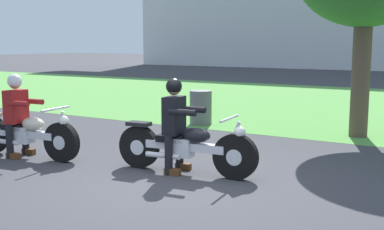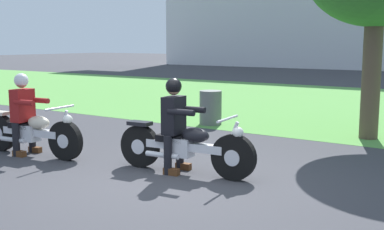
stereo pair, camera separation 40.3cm
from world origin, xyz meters
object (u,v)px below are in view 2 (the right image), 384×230
at_px(rider_lead, 175,118).
at_px(motorcycle_follow, 32,133).
at_px(trash_can, 211,108).
at_px(motorcycle_lead, 185,147).
at_px(rider_follow, 23,107).

bearing_deg(rider_lead, motorcycle_follow, -175.41).
xyz_separation_m(rider_lead, trash_can, (-1.81, 3.94, -0.42)).
xyz_separation_m(motorcycle_lead, motorcycle_follow, (-2.85, -0.50, -0.00)).
xyz_separation_m(motorcycle_lead, rider_lead, (-0.17, -0.01, 0.42)).
distance_m(rider_lead, motorcycle_follow, 2.76).
height_order(motorcycle_lead, rider_lead, rider_lead).
relative_size(rider_lead, motorcycle_follow, 0.65).
distance_m(motorcycle_lead, trash_can, 4.40).
xyz_separation_m(motorcycle_lead, trash_can, (-1.98, 3.92, 0.00)).
bearing_deg(rider_follow, trash_can, 71.20).
relative_size(motorcycle_lead, trash_can, 2.79).
bearing_deg(motorcycle_lead, trash_can, 111.10).
bearing_deg(trash_can, rider_lead, -65.26).
distance_m(motorcycle_lead, rider_lead, 0.46).
height_order(motorcycle_lead, trash_can, motorcycle_lead).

